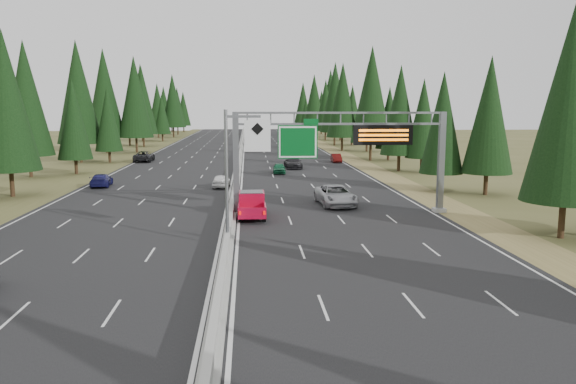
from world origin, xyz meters
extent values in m
cube|color=black|center=(0.00, 80.00, 0.04)|extent=(32.00, 260.00, 0.08)
cube|color=olive|center=(17.80, 80.00, 0.03)|extent=(3.60, 260.00, 0.06)
cube|color=#4B4B23|center=(-17.80, 80.00, 0.03)|extent=(3.60, 260.00, 0.06)
cube|color=#9A9A94|center=(0.00, 80.00, 0.23)|extent=(0.70, 260.00, 0.30)
cube|color=#9A9A94|center=(0.00, 80.00, 0.63)|extent=(0.30, 260.00, 0.60)
cube|color=slate|center=(0.35, 35.00, 3.98)|extent=(0.45, 0.45, 7.80)
cube|color=#9A9A94|center=(0.35, 35.00, 0.23)|extent=(0.90, 0.90, 0.30)
cube|color=slate|center=(16.20, 35.00, 3.98)|extent=(0.45, 0.45, 7.80)
cube|color=#9A9A94|center=(16.20, 35.00, 0.23)|extent=(0.90, 0.90, 0.30)
cube|color=slate|center=(8.28, 35.00, 7.80)|extent=(15.85, 0.35, 0.16)
cube|color=slate|center=(8.28, 35.00, 6.96)|extent=(15.85, 0.35, 0.16)
cube|color=#054C19|center=(5.00, 34.75, 5.63)|extent=(3.00, 0.10, 2.50)
cube|color=silver|center=(5.00, 34.69, 5.63)|extent=(2.85, 0.02, 2.35)
cube|color=#054C19|center=(6.00, 34.75, 7.13)|extent=(1.10, 0.10, 0.45)
cube|color=black|center=(11.50, 34.70, 6.13)|extent=(4.50, 0.40, 1.50)
cube|color=orange|center=(11.50, 34.48, 6.48)|extent=(3.80, 0.02, 0.18)
cube|color=orange|center=(11.50, 34.48, 6.13)|extent=(3.80, 0.02, 0.18)
cube|color=orange|center=(11.50, 34.48, 5.78)|extent=(3.80, 0.02, 0.18)
cylinder|color=slate|center=(0.00, 25.00, 4.08)|extent=(0.20, 0.20, 8.00)
cube|color=#9A9A94|center=(0.00, 25.00, 0.18)|extent=(0.50, 0.50, 0.20)
cube|color=slate|center=(1.00, 25.00, 7.68)|extent=(2.00, 0.15, 0.15)
cube|color=silver|center=(1.80, 24.88, 6.58)|extent=(1.50, 0.06, 1.80)
cylinder|color=black|center=(20.98, 26.02, 1.19)|extent=(0.40, 0.40, 2.37)
cone|color=black|center=(20.98, 26.02, 8.61)|extent=(5.34, 5.34, 12.47)
cylinder|color=black|center=(20.00, 45.76, 0.93)|extent=(0.40, 0.40, 1.86)
cone|color=black|center=(20.00, 45.76, 6.76)|extent=(4.20, 4.20, 9.79)
cylinder|color=black|center=(23.69, 43.73, 1.04)|extent=(0.40, 0.40, 2.08)
cone|color=black|center=(23.69, 43.73, 7.52)|extent=(4.67, 4.67, 10.90)
cylinder|color=black|center=(20.80, 63.96, 1.09)|extent=(0.40, 0.40, 2.18)
cone|color=black|center=(20.80, 63.96, 7.90)|extent=(4.91, 4.91, 11.45)
cylinder|color=black|center=(23.29, 62.23, 0.95)|extent=(0.40, 0.40, 1.90)
cone|color=black|center=(23.29, 62.23, 6.87)|extent=(4.26, 4.26, 9.95)
cylinder|color=black|center=(20.41, 79.11, 1.41)|extent=(0.40, 0.40, 2.82)
cone|color=black|center=(20.41, 79.11, 10.21)|extent=(6.33, 6.33, 14.78)
cylinder|color=black|center=(23.36, 79.50, 0.92)|extent=(0.40, 0.40, 1.84)
cone|color=black|center=(23.36, 79.50, 6.68)|extent=(4.14, 4.14, 9.67)
cylinder|color=black|center=(19.22, 98.72, 1.33)|extent=(0.40, 0.40, 2.65)
cone|color=black|center=(19.22, 98.72, 9.62)|extent=(5.97, 5.97, 13.94)
cylinder|color=black|center=(23.71, 97.31, 1.32)|extent=(0.40, 0.40, 2.63)
cone|color=black|center=(23.71, 97.31, 9.55)|extent=(5.93, 5.93, 13.83)
cylinder|color=black|center=(20.36, 115.30, 1.45)|extent=(0.40, 0.40, 2.89)
cone|color=black|center=(20.36, 115.30, 10.49)|extent=(6.51, 6.51, 15.19)
cylinder|color=black|center=(24.26, 115.58, 1.05)|extent=(0.40, 0.40, 2.11)
cone|color=black|center=(24.26, 115.58, 7.65)|extent=(4.75, 4.75, 11.08)
cylinder|color=black|center=(20.98, 134.41, 1.22)|extent=(0.40, 0.40, 2.44)
cone|color=black|center=(20.98, 134.41, 8.86)|extent=(5.50, 5.50, 12.83)
cylinder|color=black|center=(24.83, 134.56, 1.20)|extent=(0.40, 0.40, 2.39)
cone|color=black|center=(24.83, 134.56, 8.68)|extent=(5.39, 5.39, 12.57)
cylinder|color=black|center=(19.95, 150.32, 1.40)|extent=(0.40, 0.40, 2.80)
cone|color=black|center=(19.95, 150.32, 10.14)|extent=(6.30, 6.30, 14.69)
cylinder|color=black|center=(24.86, 152.53, 1.52)|extent=(0.40, 0.40, 3.03)
cone|color=black|center=(24.86, 152.53, 11.00)|extent=(6.83, 6.83, 15.93)
cylinder|color=black|center=(19.68, 170.05, 0.92)|extent=(0.40, 0.40, 1.83)
cone|color=black|center=(19.68, 170.05, 6.64)|extent=(4.12, 4.12, 9.62)
cylinder|color=black|center=(24.34, 167.98, 1.09)|extent=(0.40, 0.40, 2.17)
cone|color=black|center=(24.34, 167.98, 7.88)|extent=(4.89, 4.89, 11.42)
cylinder|color=black|center=(20.61, 188.60, 1.36)|extent=(0.40, 0.40, 2.72)
cone|color=black|center=(20.61, 188.60, 9.86)|extent=(6.12, 6.12, 14.28)
cylinder|color=black|center=(23.22, 185.97, 1.00)|extent=(0.40, 0.40, 1.99)
cone|color=black|center=(23.22, 185.97, 7.22)|extent=(4.48, 4.48, 10.45)
cylinder|color=black|center=(-20.61, 45.88, 1.22)|extent=(0.40, 0.40, 2.44)
cone|color=black|center=(-20.61, 45.88, 8.84)|extent=(5.49, 5.49, 12.81)
cylinder|color=black|center=(-20.08, 63.78, 0.93)|extent=(0.40, 0.40, 1.87)
cone|color=black|center=(-20.08, 63.78, 6.77)|extent=(4.20, 4.20, 9.81)
cylinder|color=black|center=(-24.64, 61.29, 1.28)|extent=(0.40, 0.40, 2.57)
cone|color=black|center=(-24.64, 61.29, 9.30)|extent=(5.77, 5.77, 13.47)
cylinder|color=black|center=(-19.38, 78.10, 0.90)|extent=(0.40, 0.40, 1.80)
cone|color=black|center=(-19.38, 78.10, 6.52)|extent=(4.05, 4.05, 9.45)
cylinder|color=black|center=(-23.80, 79.01, 1.45)|extent=(0.40, 0.40, 2.90)
cone|color=black|center=(-23.80, 79.01, 10.52)|extent=(6.53, 6.53, 15.24)
cylinder|color=black|center=(-19.12, 97.63, 1.40)|extent=(0.40, 0.40, 2.80)
cone|color=black|center=(-19.12, 97.63, 10.16)|extent=(6.31, 6.31, 14.72)
cylinder|color=black|center=(-24.51, 97.63, 1.50)|extent=(0.40, 0.40, 3.01)
cone|color=black|center=(-24.51, 97.63, 10.90)|extent=(6.77, 6.77, 15.79)
cylinder|color=black|center=(-20.79, 114.08, 1.35)|extent=(0.40, 0.40, 2.70)
cone|color=black|center=(-20.79, 114.08, 9.78)|extent=(6.07, 6.07, 14.16)
cylinder|color=black|center=(-24.41, 117.44, 0.89)|extent=(0.40, 0.40, 1.78)
cone|color=black|center=(-24.41, 117.44, 6.44)|extent=(4.00, 4.00, 9.33)
cylinder|color=black|center=(-19.62, 133.13, 0.92)|extent=(0.40, 0.40, 1.84)
cone|color=black|center=(-19.62, 133.13, 6.67)|extent=(4.14, 4.14, 9.67)
cylinder|color=black|center=(-24.73, 134.57, 1.51)|extent=(0.40, 0.40, 3.02)
cone|color=black|center=(-24.73, 134.57, 10.96)|extent=(6.80, 6.80, 15.87)
cylinder|color=black|center=(-19.38, 152.18, 1.40)|extent=(0.40, 0.40, 2.80)
cone|color=black|center=(-19.38, 152.18, 10.14)|extent=(6.30, 6.30, 14.69)
cylinder|color=black|center=(-23.25, 150.06, 1.19)|extent=(0.40, 0.40, 2.39)
cone|color=black|center=(-23.25, 150.06, 8.65)|extent=(5.37, 5.37, 12.53)
cylinder|color=black|center=(-20.07, 167.85, 1.15)|extent=(0.40, 0.40, 2.30)
cone|color=black|center=(-20.07, 167.85, 8.35)|extent=(5.18, 5.18, 12.09)
cylinder|color=black|center=(-24.10, 167.77, 1.18)|extent=(0.40, 0.40, 2.36)
cone|color=black|center=(-24.10, 167.77, 8.54)|extent=(5.30, 5.30, 12.37)
cylinder|color=black|center=(-20.33, 186.60, 1.10)|extent=(0.40, 0.40, 2.19)
cone|color=black|center=(-20.33, 186.60, 7.96)|extent=(4.94, 4.94, 11.52)
cylinder|color=black|center=(-24.49, 187.75, 1.37)|extent=(0.40, 0.40, 2.74)
cone|color=black|center=(-24.49, 187.75, 9.94)|extent=(6.17, 6.17, 14.40)
imported|color=#B3B4B9|center=(8.56, 38.69, 0.91)|extent=(3.19, 6.17, 1.66)
cylinder|color=black|center=(0.65, 32.16, 0.48)|extent=(0.30, 0.80, 0.80)
cylinder|color=black|center=(2.35, 32.16, 0.48)|extent=(0.30, 0.80, 0.80)
cylinder|color=black|center=(0.65, 35.45, 0.48)|extent=(0.30, 0.80, 0.80)
cylinder|color=black|center=(2.35, 35.45, 0.48)|extent=(0.30, 0.80, 0.80)
cube|color=#B80B2D|center=(1.50, 33.86, 0.63)|extent=(1.99, 5.57, 0.30)
cube|color=#B80B2D|center=(1.50, 34.75, 1.32)|extent=(1.89, 2.19, 1.09)
cube|color=black|center=(1.50, 34.75, 1.62)|extent=(1.69, 1.89, 0.55)
cube|color=#B80B2D|center=(0.55, 32.36, 0.98)|extent=(0.10, 2.39, 0.60)
cube|color=#B80B2D|center=(2.45, 32.36, 0.98)|extent=(0.10, 2.39, 0.60)
cube|color=#B80B2D|center=(1.50, 31.17, 0.98)|extent=(1.99, 0.10, 0.60)
imported|color=#156039|center=(5.14, 62.08, 0.72)|extent=(1.62, 3.80, 1.28)
imported|color=#4B0C0A|center=(14.50, 75.77, 0.72)|extent=(1.47, 3.90, 1.27)
imported|color=black|center=(7.35, 67.98, 0.85)|extent=(2.34, 5.36, 1.53)
imported|color=silver|center=(10.26, 100.66, 0.89)|extent=(3.07, 6.02, 1.63)
imported|color=black|center=(1.50, 117.40, 0.77)|extent=(1.65, 4.05, 1.38)
imported|color=#171650|center=(-13.95, 51.60, 0.75)|extent=(2.26, 4.73, 1.33)
imported|color=white|center=(-1.50, 50.11, 0.75)|extent=(1.91, 4.04, 1.33)
imported|color=black|center=(-14.50, 79.17, 0.87)|extent=(2.67, 5.68, 1.57)
camera|label=1|loc=(1.22, -7.36, 8.17)|focal=35.00mm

